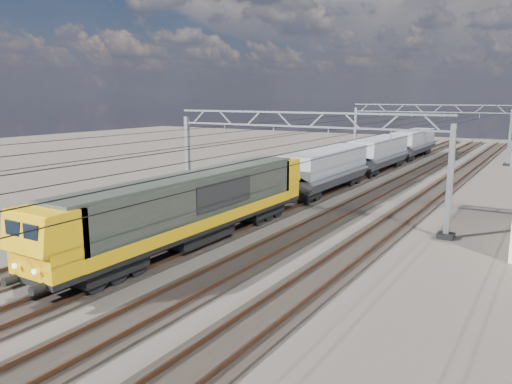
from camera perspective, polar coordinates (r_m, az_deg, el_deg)
The scene contains 12 objects.
ground at distance 30.48m, azimuth 1.51°, elevation -4.50°, with size 160.00×160.00×0.00m, color black.
track_outer_west at distance 33.76m, azimuth -7.35°, elevation -2.94°, with size 2.60×140.00×0.30m.
track_loco at distance 31.47m, azimuth -1.65°, elevation -3.87°, with size 2.60×140.00×0.30m.
track_inner_east at distance 29.55m, azimuth 4.89°, elevation -4.89°, with size 2.60×140.00×0.30m.
track_outer_east at distance 28.07m, azimuth 12.24°, elevation -5.96°, with size 2.60×140.00×0.30m.
catenary_gantry_mid at distance 33.18m, azimuth 5.01°, elevation 3.60°, with size 19.90×0.90×7.11m.
catenary_gantry_far at distance 67.23m, azimuth 18.95°, elevation 6.73°, with size 19.90×0.90×7.11m.
overhead_wires at distance 36.62m, azimuth 7.88°, elevation 7.12°, with size 12.03×140.00×0.53m.
locomotive at distance 27.26m, azimuth -7.05°, elevation -1.40°, with size 2.76×21.10×3.62m.
hopper_wagon_lead at distance 42.35m, azimuth 8.01°, elevation 2.83°, with size 3.38×13.00×3.25m.
hopper_wagon_mid at distance 55.57m, azimuth 13.90°, elevation 4.51°, with size 3.38×13.00×3.25m.
hopper_wagon_third at distance 69.18m, azimuth 17.51°, elevation 5.52°, with size 3.38×13.00×3.25m.
Camera 1 is at (14.65, -25.48, 8.08)m, focal length 35.00 mm.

